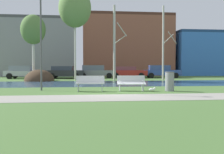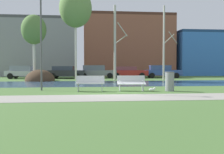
# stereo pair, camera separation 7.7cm
# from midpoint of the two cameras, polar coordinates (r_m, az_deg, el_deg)

# --- Properties ---
(ground_plane) EXTENTS (120.00, 120.00, 0.00)m
(ground_plane) POSITION_cam_midpoint_polar(r_m,az_deg,el_deg) (23.84, -2.40, -1.06)
(ground_plane) COLOR #476B33
(paved_path_strip) EXTENTS (60.00, 2.57, 0.01)m
(paved_path_strip) POSITION_cam_midpoint_polar(r_m,az_deg,el_deg) (11.96, 1.47, -4.40)
(paved_path_strip) COLOR gray
(paved_path_strip) RESTS_ON ground
(river_band) EXTENTS (80.00, 7.25, 0.01)m
(river_band) POSITION_cam_midpoint_polar(r_m,az_deg,el_deg) (21.74, -2.02, -1.38)
(river_band) COLOR #33516B
(river_band) RESTS_ON ground
(soil_mound) EXTENTS (2.83, 3.38, 2.18)m
(soil_mound) POSITION_cam_midpoint_polar(r_m,az_deg,el_deg) (26.64, -15.04, -0.78)
(soil_mound) COLOR #423021
(soil_mound) RESTS_ON ground
(bench_left) EXTENTS (1.64, 0.68, 0.87)m
(bench_left) POSITION_cam_midpoint_polar(r_m,az_deg,el_deg) (14.92, -4.54, -1.27)
(bench_left) COLOR #B2B5B7
(bench_left) RESTS_ON ground
(bench_right) EXTENTS (1.64, 0.67, 0.87)m
(bench_right) POSITION_cam_midpoint_polar(r_m,az_deg,el_deg) (15.16, 4.27, -1.21)
(bench_right) COLOR #B2B5B7
(bench_right) RESTS_ON ground
(trash_bin) EXTENTS (0.53, 0.53, 1.09)m
(trash_bin) POSITION_cam_midpoint_polar(r_m,az_deg,el_deg) (15.35, 12.35, -0.88)
(trash_bin) COLOR gray
(trash_bin) RESTS_ON ground
(seagull) EXTENTS (0.40, 0.15, 0.25)m
(seagull) POSITION_cam_midpoint_polar(r_m,az_deg,el_deg) (14.84, 8.74, -2.63)
(seagull) COLOR white
(seagull) RESTS_ON ground
(streetlamp) EXTENTS (0.32, 0.32, 6.21)m
(streetlamp) POSITION_cam_midpoint_polar(r_m,az_deg,el_deg) (16.16, -14.83, 11.69)
(streetlamp) COLOR #4C4C51
(streetlamp) RESTS_ON ground
(birch_far_left) EXTENTS (2.44, 2.44, 6.51)m
(birch_far_left) POSITION_cam_midpoint_polar(r_m,az_deg,el_deg) (27.89, -16.29, 9.64)
(birch_far_left) COLOR beige
(birch_far_left) RESTS_ON ground
(birch_left) EXTENTS (3.33, 3.33, 9.46)m
(birch_left) POSITION_cam_midpoint_polar(r_m,az_deg,el_deg) (28.50, -7.72, 14.36)
(birch_left) COLOR beige
(birch_left) RESTS_ON ground
(birch_center_left) EXTENTS (1.39, 2.49, 7.54)m
(birch_center_left) POSITION_cam_midpoint_polar(r_m,az_deg,el_deg) (27.09, 0.79, 7.43)
(birch_center_left) COLOR #BCB7A8
(birch_center_left) RESTS_ON ground
(birch_center) EXTENTS (1.51, 2.47, 7.59)m
(birch_center) POSITION_cam_midpoint_polar(r_m,az_deg,el_deg) (28.04, 11.18, 7.22)
(birch_center) COLOR #BCB7A8
(birch_center) RESTS_ON ground
(parked_van_nearest_silver) EXTENTS (4.29, 2.28, 1.47)m
(parked_van_nearest_silver) POSITION_cam_midpoint_polar(r_m,az_deg,el_deg) (31.73, -18.21, 1.06)
(parked_van_nearest_silver) COLOR #B2B5BC
(parked_van_nearest_silver) RESTS_ON ground
(parked_sedan_second_dark) EXTENTS (4.29, 2.43, 1.41)m
(parked_sedan_second_dark) POSITION_cam_midpoint_polar(r_m,az_deg,el_deg) (30.80, -9.82, 1.08)
(parked_sedan_second_dark) COLOR #282B30
(parked_sedan_second_dark) RESTS_ON ground
(parked_hatch_third_grey) EXTENTS (4.71, 2.41, 1.52)m
(parked_hatch_third_grey) POSITION_cam_midpoint_polar(r_m,az_deg,el_deg) (31.77, -3.29, 1.22)
(parked_hatch_third_grey) COLOR slate
(parked_hatch_third_grey) RESTS_ON ground
(parked_wagon_fourth_red) EXTENTS (4.62, 2.47, 1.37)m
(parked_wagon_fourth_red) POSITION_cam_midpoint_polar(r_m,az_deg,el_deg) (31.97, 3.53, 1.12)
(parked_wagon_fourth_red) COLOR maroon
(parked_wagon_fourth_red) RESTS_ON ground
(parked_suv_fifth_blue) EXTENTS (4.51, 2.36, 1.52)m
(parked_suv_fifth_blue) POSITION_cam_midpoint_polar(r_m,az_deg,el_deg) (32.61, 10.70, 1.21)
(parked_suv_fifth_blue) COLOR #2D4793
(parked_suv_fifth_blue) RESTS_ON ground
(building_grey_warehouse) EXTENTS (12.54, 6.33, 8.28)m
(building_grey_warehouse) POSITION_cam_midpoint_polar(r_m,az_deg,el_deg) (40.73, -16.49, 6.08)
(building_grey_warehouse) COLOR gray
(building_grey_warehouse) RESTS_ON ground
(building_brick_low) EXTENTS (13.40, 6.58, 9.19)m
(building_brick_low) POSITION_cam_midpoint_polar(r_m,az_deg,el_deg) (41.68, 3.37, 6.71)
(building_brick_low) COLOR brown
(building_brick_low) RESTS_ON ground
(building_blue_store) EXTENTS (10.75, 6.46, 6.75)m
(building_blue_store) POSITION_cam_midpoint_polar(r_m,az_deg,el_deg) (44.83, 19.81, 4.70)
(building_blue_store) COLOR #3870C6
(building_blue_store) RESTS_ON ground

